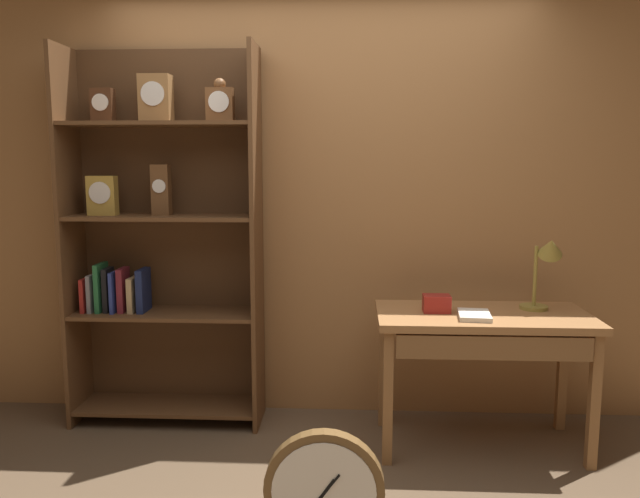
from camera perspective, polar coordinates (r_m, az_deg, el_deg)
back_wood_panel at (r=3.76m, az=0.23°, el=4.26°), size 4.80×0.05×2.60m
bookshelf at (r=3.75m, az=-14.42°, el=1.05°), size 1.12×0.35×2.20m
workbench at (r=3.44m, az=14.82°, el=-7.43°), size 1.13×0.58×0.75m
desk_lamp at (r=3.53m, az=20.11°, el=-1.11°), size 0.21×0.22×0.43m
toolbox_small at (r=3.39m, az=10.69°, el=-4.96°), size 0.14×0.10×0.09m
open_repair_manual at (r=3.32m, az=14.02°, el=-5.93°), size 0.18×0.23×0.02m
round_clock_large at (r=2.61m, az=0.38°, el=-21.51°), size 0.48×0.11×0.52m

